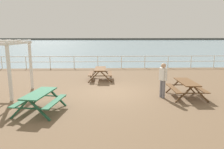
{
  "coord_description": "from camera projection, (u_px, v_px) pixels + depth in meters",
  "views": [
    {
      "loc": [
        -0.43,
        -10.61,
        3.0
      ],
      "look_at": [
        -0.04,
        0.65,
        0.8
      ],
      "focal_mm": 33.52,
      "sensor_mm": 36.0,
      "label": 1
    }
  ],
  "objects": [
    {
      "name": "visitor",
      "position": [
        163.0,
        78.0,
        9.81
      ],
      "size": [
        0.33,
        0.5,
        1.66
      ],
      "rotation": [
        0.0,
        0.0,
        3.52
      ],
      "color": "slate",
      "rests_on": "ground"
    },
    {
      "name": "ground_plane",
      "position": [
        113.0,
        94.0,
        11.01
      ],
      "size": [
        30.0,
        24.0,
        0.2
      ],
      "primitive_type": "cube",
      "color": "brown"
    },
    {
      "name": "seaward_railing",
      "position": [
        110.0,
        60.0,
        18.45
      ],
      "size": [
        23.07,
        0.07,
        1.08
      ],
      "color": "white",
      "rests_on": "ground"
    },
    {
      "name": "picnic_table_near_right",
      "position": [
        40.0,
        97.0,
        8.06
      ],
      "size": [
        1.8,
        2.03,
        0.8
      ],
      "rotation": [
        0.0,
        0.0,
        1.4
      ],
      "color": "#286B47",
      "rests_on": "ground"
    },
    {
      "name": "sea_band",
      "position": [
        106.0,
        44.0,
        62.74
      ],
      "size": [
        142.0,
        90.0,
        0.01
      ],
      "primitive_type": "cube",
      "color": "gray",
      "rests_on": "ground"
    },
    {
      "name": "distant_shoreline",
      "position": [
        106.0,
        40.0,
        104.92
      ],
      "size": [
        142.0,
        6.0,
        1.8
      ],
      "primitive_type": "cube",
      "color": "#4C4C47",
      "rests_on": "ground"
    },
    {
      "name": "picnic_table_near_left",
      "position": [
        186.0,
        85.0,
        9.95
      ],
      "size": [
        1.58,
        1.83,
        0.8
      ],
      "rotation": [
        0.0,
        0.0,
        1.55
      ],
      "color": "brown",
      "rests_on": "ground"
    },
    {
      "name": "picnic_table_mid_centre",
      "position": [
        100.0,
        71.0,
        13.73
      ],
      "size": [
        1.57,
        1.83,
        0.8
      ],
      "rotation": [
        0.0,
        0.0,
        1.55
      ],
      "color": "brown",
      "rests_on": "ground"
    }
  ]
}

